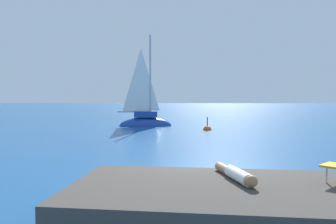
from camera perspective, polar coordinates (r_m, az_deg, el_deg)
name	(u,v)px	position (r m, az deg, el deg)	size (l,w,h in m)	color
ground_plane	(212,185)	(9.83, 6.94, -11.18)	(160.00, 160.00, 0.00)	navy
shore_ledge	(274,207)	(7.07, 16.16, -13.97)	(7.44, 3.21, 0.70)	#423D38
boulder_seaward	(151,192)	(9.08, -2.65, -12.35)	(0.82, 0.66, 0.45)	#463531
boulder_inland	(179,195)	(8.82, 1.78, -12.80)	(1.01, 0.80, 0.55)	#39383A
sailboat_near	(145,121)	(26.72, -3.58, -1.37)	(3.99, 1.86, 7.26)	#193D99
person_sunbather	(236,174)	(7.35, 10.58, -9.52)	(0.64, 1.72, 0.25)	white
marker_buoy	(207,130)	(23.97, 6.13, -2.80)	(0.56, 0.56, 1.13)	#EA5114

